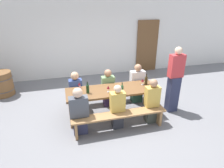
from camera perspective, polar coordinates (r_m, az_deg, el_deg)
The scene contains 22 objects.
ground_plane at distance 5.25m, azimuth -0.00°, elevation -9.01°, with size 24.00×24.00×0.00m, color slate.
back_wall at distance 7.62m, azimuth -6.28°, elevation 14.33°, with size 14.00×0.20×3.20m, color white.
wooden_door at distance 8.26m, azimuth 10.37°, elevation 10.94°, with size 0.90×0.06×2.10m, color brown.
tasting_table at distance 4.92m, azimuth -0.00°, elevation -2.39°, with size 2.32×0.77×0.75m.
bench_near at distance 4.50m, azimuth 2.26°, elevation -9.75°, with size 2.22×0.30×0.45m.
bench_far at distance 5.65m, azimuth -1.77°, elevation -2.26°, with size 2.22×0.30×0.45m.
wine_bottle_0 at distance 4.63m, azimuth 3.01°, elevation -1.64°, with size 0.07×0.07×0.29m.
wine_bottle_1 at distance 4.69m, azimuth -7.24°, elevation -1.44°, with size 0.07×0.07×0.30m.
wine_bottle_2 at distance 5.20m, azimuth 10.10°, elevation 1.03°, with size 0.08×0.08×0.31m.
wine_glass_0 at distance 4.97m, azimuth -9.69°, elevation 0.00°, with size 0.07×0.07×0.16m.
wine_glass_1 at distance 5.17m, azimuth 9.08°, elevation 1.05°, with size 0.07×0.07×0.17m.
wine_glass_2 at distance 4.79m, azimuth -9.44°, elevation -0.81°, with size 0.07×0.07×0.18m.
wine_glass_3 at distance 4.70m, azimuth -1.13°, elevation -1.01°, with size 0.07×0.07×0.17m.
wine_glass_4 at distance 4.63m, azimuth -10.67°, elevation -2.13°, with size 0.08×0.08×0.15m.
seated_guest_near_0 at distance 4.39m, azimuth -9.71°, elevation -8.27°, with size 0.42×0.24×1.14m.
seated_guest_near_1 at distance 4.53m, azimuth 1.61°, elevation -7.06°, with size 0.34×0.24×1.10m.
seated_guest_near_2 at distance 4.81m, azimuth 11.72°, elevation -5.24°, with size 0.34×0.24×1.15m.
seated_guest_far_0 at distance 5.33m, azimuth -10.63°, elevation -2.25°, with size 0.35×0.24×1.11m.
seated_guest_far_1 at distance 5.45m, azimuth -1.19°, elevation -1.35°, with size 0.36×0.24×1.10m.
seated_guest_far_2 at distance 5.69m, azimuth 7.43°, elevation -0.09°, with size 0.41×0.24×1.18m.
standing_host at distance 5.31m, azimuth 18.00°, elevation 0.77°, with size 0.37×0.24×1.79m.
wine_barrel at distance 7.04m, azimuth -29.92°, elevation 0.07°, with size 0.70×0.70×0.77m.
Camera 1 is at (-1.12, -4.26, 2.86)m, focal length 30.80 mm.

